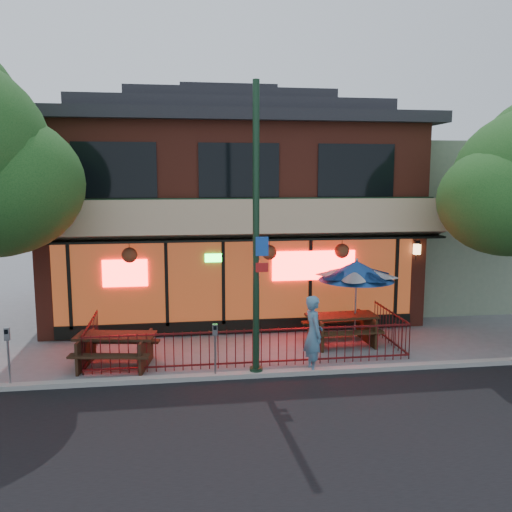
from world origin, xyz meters
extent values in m
plane|color=gray|center=(0.00, 0.00, 0.00)|extent=(80.00, 80.00, 0.00)
cube|color=#999993|center=(0.00, -0.50, 0.06)|extent=(80.00, 0.25, 0.12)
cube|color=maroon|center=(0.00, 7.20, 3.25)|extent=(12.00, 8.00, 6.50)
cube|color=#59230F|center=(0.00, 3.18, 1.65)|extent=(11.00, 0.06, 2.60)
cube|color=#FF0C0C|center=(2.30, 3.10, 2.10)|extent=(2.60, 0.04, 0.90)
cube|color=#FF0C0C|center=(-3.40, 3.10, 2.00)|extent=(1.30, 0.04, 0.80)
cube|color=tan|center=(0.00, 2.70, 3.55)|extent=(12.20, 1.33, 1.26)
cube|color=black|center=(-3.60, 3.18, 5.00)|extent=(2.40, 0.06, 1.60)
cube|color=black|center=(0.00, 3.18, 5.00)|extent=(2.40, 0.06, 1.60)
cube|color=black|center=(3.60, 3.18, 5.00)|extent=(2.40, 0.06, 1.60)
cube|color=black|center=(0.00, 3.15, 0.25)|extent=(11.00, 0.12, 0.40)
cube|color=#FFC672|center=(5.60, 3.02, 2.55)|extent=(0.18, 0.18, 0.32)
cube|color=gray|center=(9.00, 7.70, 3.00)|extent=(6.00, 7.00, 6.00)
cube|color=#501113|center=(0.00, 0.20, 0.95)|extent=(8.40, 0.04, 0.04)
cube|color=#501113|center=(0.00, 0.20, 0.12)|extent=(8.40, 0.04, 0.04)
cube|color=#501113|center=(-4.20, 1.50, 0.95)|extent=(0.04, 2.60, 0.04)
cube|color=#501113|center=(4.20, 1.50, 0.95)|extent=(0.04, 2.60, 0.04)
cylinder|color=#501113|center=(0.00, 0.20, 0.50)|extent=(0.02, 0.02, 1.00)
cylinder|color=#16331F|center=(0.00, -0.40, 3.50)|extent=(0.16, 0.16, 7.00)
cylinder|color=#16331F|center=(0.00, -0.40, 0.10)|extent=(0.32, 0.32, 0.20)
cube|color=#194CB2|center=(0.12, -0.55, 3.20)|extent=(0.30, 0.02, 0.45)
cube|color=red|center=(0.12, -0.55, 2.70)|extent=(0.30, 0.02, 0.22)
cube|color=#321F12|center=(-4.22, 0.82, 0.41)|extent=(0.29, 1.42, 0.82)
cube|color=#321F12|center=(-2.69, 0.58, 0.41)|extent=(0.29, 1.42, 0.82)
cube|color=#321F12|center=(-3.46, 0.70, 0.82)|extent=(2.09, 1.13, 0.07)
cube|color=#321F12|center=(-3.55, 0.10, 0.48)|extent=(2.01, 0.62, 0.06)
cube|color=#321F12|center=(-3.36, 1.30, 0.48)|extent=(2.01, 0.62, 0.06)
cube|color=#362613|center=(2.03, 1.73, 0.41)|extent=(0.12, 1.45, 0.82)
cube|color=#362613|center=(3.59, 1.80, 0.41)|extent=(0.12, 1.45, 0.82)
cube|color=#362613|center=(2.81, 1.76, 0.82)|extent=(2.04, 0.91, 0.07)
cube|color=#362613|center=(2.83, 1.15, 0.49)|extent=(2.02, 0.39, 0.06)
cube|color=#362613|center=(2.78, 2.38, 0.49)|extent=(2.02, 0.39, 0.06)
cylinder|color=gray|center=(3.25, 1.87, 1.14)|extent=(0.05, 0.05, 2.29)
cone|color=navy|center=(3.25, 1.87, 2.13)|extent=(2.18, 2.18, 0.57)
sphere|color=gray|center=(3.25, 1.87, 2.44)|extent=(0.10, 0.10, 0.10)
imported|color=teal|center=(1.44, -0.35, 0.97)|extent=(0.51, 0.74, 1.93)
cylinder|color=gray|center=(-1.00, -0.48, 0.55)|extent=(0.05, 0.05, 1.09)
cube|color=gray|center=(-1.00, -0.48, 1.21)|extent=(0.12, 0.10, 0.28)
cube|color=black|center=(-1.00, -0.53, 1.27)|extent=(0.08, 0.01, 0.10)
cylinder|color=gray|center=(-5.71, -0.40, 0.58)|extent=(0.05, 0.05, 1.16)
cube|color=gray|center=(-5.71, -0.40, 1.28)|extent=(0.15, 0.13, 0.29)
cube|color=black|center=(-5.71, -0.45, 1.35)|extent=(0.08, 0.02, 0.11)
camera|label=1|loc=(-1.79, -12.96, 4.83)|focal=38.00mm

